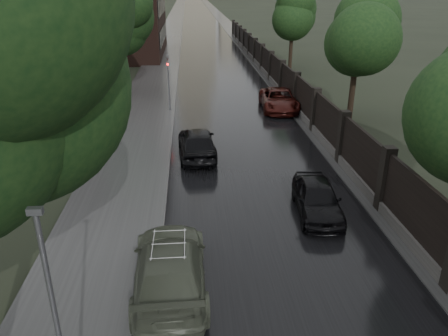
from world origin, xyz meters
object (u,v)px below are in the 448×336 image
Objects in this scene: traffic_light at (168,78)px; volga_sedan at (170,267)px; lamp_post at (57,326)px; tree_right_b at (358,43)px; car_right_near at (317,198)px; tree_left_far at (120,28)px; car_right_far at (279,100)px; tree_right_c at (292,20)px; hatchback_left at (197,142)px.

traffic_light is 0.77× the size of volga_sedan.
tree_right_b is at bearing 57.82° from lamp_post.
tree_right_b is 13.95m from car_right_near.
car_right_far is at bearing -23.55° from tree_left_far.
tree_left_far is at bearing 95.21° from lamp_post.
tree_right_b is at bearing 69.99° from car_right_near.
volga_sedan is at bearing -124.40° from tree_right_b.
tree_right_c is 36.21m from volga_sedan.
volga_sedan is 10.70m from hatchback_left.
tree_left_far is 1.05× the size of tree_right_c.
lamp_post is 0.98× the size of volga_sedan.
car_right_far is at bearing -111.52° from volga_sedan.
tree_right_c reaches higher than traffic_light.
traffic_light is at bearing 87.32° from lamp_post.
volga_sedan is 0.99× the size of car_right_far.
lamp_post is 1.11× the size of hatchback_left.
hatchback_left reaches higher than car_right_far.
car_right_near is at bearing -67.47° from traffic_light.
tree_right_b is at bearing -154.00° from hatchback_left.
lamp_post is (2.60, -28.50, -2.57)m from tree_left_far.
tree_left_far is 13.23m from car_right_far.
lamp_post reaches higher than volga_sedan.
tree_right_c is 1.37× the size of lamp_post.
traffic_light is 7.88m from car_right_far.
traffic_light is 1.00× the size of car_right_near.
lamp_post is at bearing -84.79° from tree_left_far.
tree_right_b reaches higher than hatchback_left.
volga_sedan is at bearing -138.56° from car_right_near.
volga_sedan is (0.70, -19.21, -1.64)m from traffic_light.
traffic_light is at bearing -53.53° from tree_left_far.
tree_right_b is 1.52× the size of hatchback_left.
car_right_near is at bearing -63.63° from tree_left_far.
tree_right_c is at bearing 32.83° from tree_left_far.
traffic_light is 0.87× the size of hatchback_left.
hatchback_left reaches higher than volga_sedan.
tree_right_b is 24.33m from lamp_post.
tree_left_far is 25.01m from volga_sedan.
hatchback_left is at bearing -151.13° from tree_right_b.
car_right_far is at bearing 89.20° from car_right_near.
traffic_light is at bearing -89.44° from volga_sedan.
hatchback_left is at bearing 129.57° from car_right_near.
hatchback_left is at bearing -122.05° from car_right_far.
traffic_light is (3.70, -5.01, -2.84)m from tree_left_far.
lamp_post is 25.20m from car_right_far.
tree_right_c reaches higher than car_right_far.
tree_right_c is 40.67m from lamp_post.
traffic_light reaches higher than car_right_far.
hatchback_left is (2.81, 14.94, -1.89)m from lamp_post.
tree_right_c is at bearing 71.48° from lamp_post.
tree_right_b is (15.50, -8.00, -0.29)m from tree_left_far.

